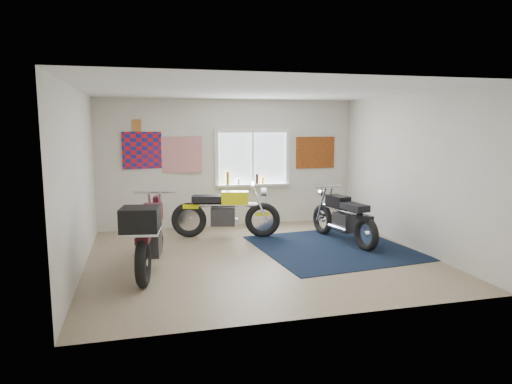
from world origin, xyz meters
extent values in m
plane|color=#9E896B|center=(0.00, 0.00, 0.00)|extent=(5.50, 5.50, 0.00)
plane|color=white|center=(0.00, 0.00, 2.70)|extent=(5.50, 5.50, 0.00)
plane|color=silver|center=(0.00, 2.50, 1.35)|extent=(5.50, 0.00, 5.50)
plane|color=silver|center=(0.00, -2.50, 1.35)|extent=(5.50, 0.00, 5.50)
plane|color=silver|center=(-2.75, 0.00, 1.35)|extent=(0.00, 5.00, 5.00)
plane|color=silver|center=(2.75, 0.00, 1.35)|extent=(0.00, 5.00, 5.00)
cube|color=black|center=(1.40, 0.20, 0.01)|extent=(2.75, 2.84, 0.01)
cube|color=white|center=(0.50, 2.48, 1.45)|extent=(1.50, 0.02, 1.10)
cube|color=white|center=(0.50, 2.47, 2.04)|extent=(1.66, 0.06, 0.08)
cube|color=white|center=(0.50, 2.47, 0.86)|extent=(1.66, 0.06, 0.08)
cube|color=white|center=(-0.29, 2.47, 1.45)|extent=(0.08, 0.06, 1.10)
cube|color=white|center=(1.29, 2.47, 1.45)|extent=(0.08, 0.06, 1.10)
cube|color=white|center=(0.50, 2.47, 1.45)|extent=(0.04, 0.06, 1.10)
cube|color=white|center=(0.50, 2.41, 0.88)|extent=(1.60, 0.16, 0.04)
cylinder|color=#806312|center=(-0.06, 2.40, 1.04)|extent=(0.07, 0.07, 0.28)
cylinder|color=silver|center=(0.17, 2.40, 0.96)|extent=(0.06, 0.06, 0.12)
cylinder|color=black|center=(0.58, 2.40, 1.01)|extent=(0.06, 0.06, 0.22)
cylinder|color=yellow|center=(0.71, 2.40, 0.97)|extent=(0.05, 0.05, 0.14)
plane|color=red|center=(-1.70, 2.48, 1.65)|extent=(1.00, 0.07, 1.00)
plane|color=red|center=(-1.05, 2.46, 1.55)|extent=(0.90, 0.09, 0.90)
cube|color=#A6682F|center=(-1.90, 2.48, 2.15)|extent=(0.18, 0.02, 0.24)
cube|color=#A54C14|center=(1.95, 2.48, 1.55)|extent=(0.90, 0.03, 0.70)
torus|color=black|center=(0.40, 1.28, 0.34)|extent=(0.70, 0.30, 0.68)
torus|color=black|center=(-0.98, 1.63, 0.34)|extent=(0.70, 0.30, 0.68)
cylinder|color=silver|center=(0.40, 1.28, 0.34)|extent=(0.13, 0.13, 0.11)
cylinder|color=silver|center=(-0.98, 1.63, 0.34)|extent=(0.13, 0.13, 0.11)
cylinder|color=silver|center=(-0.29, 1.46, 0.63)|extent=(1.27, 0.40, 0.09)
cube|color=#2A2A2C|center=(-0.34, 1.47, 0.41)|extent=(0.52, 0.39, 0.35)
cylinder|color=silver|center=(-0.30, 1.63, 0.31)|extent=(0.56, 0.21, 0.07)
cube|color=yellow|center=(-0.11, 1.41, 0.78)|extent=(0.56, 0.38, 0.25)
cube|color=black|center=(-0.64, 1.54, 0.76)|extent=(0.61, 0.41, 0.12)
cube|color=yellow|center=(-0.93, 1.62, 0.61)|extent=(0.34, 0.23, 0.08)
cube|color=yellow|center=(0.40, 1.28, 0.46)|extent=(0.31, 0.21, 0.05)
cylinder|color=silver|center=(0.22, 1.33, 1.04)|extent=(0.19, 0.62, 0.04)
cylinder|color=silver|center=(0.42, 1.28, 0.88)|extent=(0.14, 0.18, 0.16)
torus|color=black|center=(1.62, 1.21, 0.30)|extent=(0.24, 0.62, 0.61)
torus|color=black|center=(1.88, -0.12, 0.30)|extent=(0.24, 0.62, 0.61)
cylinder|color=silver|center=(1.62, 1.21, 0.30)|extent=(0.11, 0.12, 0.11)
cylinder|color=silver|center=(1.88, -0.12, 0.30)|extent=(0.11, 0.12, 0.11)
cylinder|color=silver|center=(1.75, 0.55, 0.60)|extent=(0.31, 1.21, 0.09)
cube|color=#2A2A2C|center=(1.76, 0.50, 0.39)|extent=(0.35, 0.48, 0.33)
cylinder|color=silver|center=(1.61, 0.47, 0.29)|extent=(0.17, 0.53, 0.07)
cube|color=black|center=(1.72, 0.72, 0.73)|extent=(0.34, 0.52, 0.23)
cube|color=black|center=(1.81, 0.21, 0.71)|extent=(0.37, 0.57, 0.12)
cube|color=black|center=(1.87, -0.07, 0.58)|extent=(0.21, 0.31, 0.08)
cube|color=black|center=(1.62, 1.21, 0.42)|extent=(0.18, 0.29, 0.05)
cylinder|color=silver|center=(1.66, 1.04, 0.99)|extent=(0.59, 0.15, 0.03)
cylinder|color=silver|center=(1.62, 1.23, 0.83)|extent=(0.17, 0.12, 0.15)
torus|color=black|center=(-1.63, 0.50, 0.34)|extent=(0.25, 0.71, 0.70)
torus|color=black|center=(-1.87, -0.98, 0.34)|extent=(0.25, 0.71, 0.70)
cylinder|color=silver|center=(-1.63, 0.50, 0.34)|extent=(0.13, 0.13, 0.12)
cylinder|color=silver|center=(-1.87, -0.98, 0.34)|extent=(0.13, 0.13, 0.12)
cylinder|color=silver|center=(-1.75, -0.24, 0.67)|extent=(0.31, 1.35, 0.10)
cube|color=#2A2A2C|center=(-1.76, -0.29, 0.43)|extent=(0.38, 0.53, 0.37)
cylinder|color=silver|center=(-1.93, -0.26, 0.32)|extent=(0.17, 0.60, 0.08)
cube|color=#400A12|center=(-1.72, -0.05, 0.82)|extent=(0.36, 0.58, 0.26)
cube|color=black|center=(-1.81, -0.61, 0.80)|extent=(0.39, 0.63, 0.13)
cube|color=#400A12|center=(-1.86, -0.93, 0.65)|extent=(0.22, 0.35, 0.09)
cube|color=#400A12|center=(-1.63, 0.50, 0.47)|extent=(0.20, 0.32, 0.05)
cylinder|color=silver|center=(-1.66, 0.31, 1.10)|extent=(0.66, 0.15, 0.04)
cylinder|color=silver|center=(-1.63, 0.53, 0.93)|extent=(0.19, 0.13, 0.17)
cube|color=black|center=(-1.89, -1.09, 0.95)|extent=(0.55, 0.52, 0.32)
camera|label=1|loc=(-1.88, -7.07, 2.17)|focal=32.00mm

